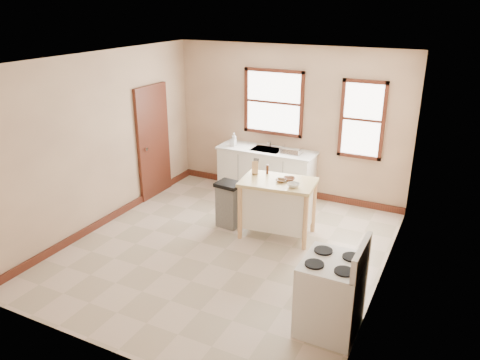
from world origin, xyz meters
The scene contains 23 objects.
floor centered at (0.00, 0.00, 0.00)m, with size 5.00×5.00×0.00m, color beige.
ceiling centered at (0.00, 0.00, 2.80)m, with size 5.00×5.00×0.00m, color white.
wall_back centered at (0.00, 2.50, 1.40)m, with size 4.50×0.04×2.80m, color #D2AE8A.
wall_left centered at (-2.25, 0.00, 1.40)m, with size 0.04×5.00×2.80m, color #D2AE8A.
wall_right centered at (2.25, 0.00, 1.40)m, with size 0.04×5.00×2.80m, color #D2AE8A.
window_main centered at (-0.30, 2.48, 1.75)m, with size 1.17×0.06×1.22m, color #401E11, non-canonical shape.
window_side centered at (1.35, 2.48, 1.60)m, with size 0.77×0.06×1.37m, color #401E11, non-canonical shape.
door_left centered at (-2.21, 1.30, 1.05)m, with size 0.06×0.90×2.10m, color #401E11.
baseboard_back centered at (0.00, 2.47, 0.06)m, with size 4.50×0.04×0.12m, color #401E11.
baseboard_left centered at (-2.22, 0.00, 0.06)m, with size 0.04×5.00×0.12m, color #401E11.
sink_counter centered at (-0.30, 2.20, 0.46)m, with size 1.86×0.62×0.92m, color white, non-canonical shape.
faucet centered at (-0.30, 2.38, 1.03)m, with size 0.03×0.03×0.22m, color silver.
soap_bottle_a centered at (-0.95, 2.13, 1.05)m, with size 0.10×0.10×0.25m, color #B2B2B2.
soap_bottle_b centered at (-0.96, 2.11, 1.02)m, with size 0.09×0.09×0.21m, color #B2B2B2.
dish_rack centered at (0.20, 2.18, 0.97)m, with size 0.38×0.28×0.09m, color silver, non-canonical shape.
kitchen_island centered at (0.52, 0.78, 0.46)m, with size 1.13×0.72×0.93m, color tan, non-canonical shape.
knife_block centered at (0.06, 0.90, 1.03)m, with size 0.10×0.10×0.20m, color tan, non-canonical shape.
pepper_grinder centered at (0.24, 0.98, 1.00)m, with size 0.04×0.04×0.15m, color #3F1F11.
bowl_a centered at (0.57, 0.76, 0.95)m, with size 0.16×0.16×0.04m, color brown.
bowl_b centered at (0.66, 0.87, 0.95)m, with size 0.18×0.18×0.04m, color brown.
bowl_c centered at (0.81, 0.64, 0.96)m, with size 0.19×0.19×0.06m, color silver.
trash_bin centered at (-0.32, 0.72, 0.38)m, with size 0.39×0.33×0.77m, color slate, non-canonical shape.
gas_stove centered at (1.92, -1.07, 0.57)m, with size 0.71×0.71×1.15m, color silver, non-canonical shape.
Camera 1 is at (2.98, -5.47, 3.53)m, focal length 35.00 mm.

